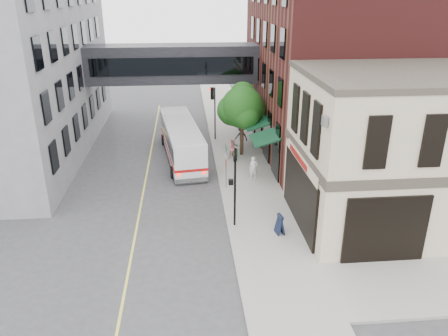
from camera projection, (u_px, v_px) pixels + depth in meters
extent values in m
plane|color=#38383A|center=(231.00, 247.00, 22.27)|extent=(120.00, 120.00, 0.00)
cube|color=gray|center=(238.00, 151.00, 35.31)|extent=(4.00, 60.00, 0.15)
cube|color=#BDB290|center=(395.00, 153.00, 23.32)|extent=(10.00, 8.00, 8.15)
cube|color=#38332B|center=(395.00, 152.00, 23.29)|extent=(10.12, 8.12, 0.50)
cube|color=#38332B|center=(408.00, 74.00, 21.71)|extent=(10.12, 8.12, 0.30)
cube|color=black|center=(299.00, 194.00, 23.74)|extent=(0.14, 6.40, 3.40)
cube|color=black|center=(299.00, 194.00, 23.74)|extent=(0.04, 5.90, 3.00)
cube|color=maroon|center=(298.00, 157.00, 23.55)|extent=(0.03, 3.60, 0.32)
cube|color=#4C1917|center=(338.00, 61.00, 34.27)|extent=(12.00, 18.00, 14.00)
cube|color=#0B321C|center=(253.00, 116.00, 34.06)|extent=(1.80, 13.00, 0.40)
cube|color=black|center=(173.00, 64.00, 36.14)|extent=(14.00, 3.00, 3.00)
cube|color=black|center=(172.00, 67.00, 34.71)|extent=(13.00, 0.08, 1.40)
cube|color=black|center=(173.00, 61.00, 37.57)|extent=(13.00, 0.08, 1.40)
cylinder|color=black|center=(235.00, 188.00, 23.24)|extent=(0.12, 0.12, 4.50)
cube|color=black|center=(231.00, 182.00, 23.08)|extent=(0.25, 0.22, 0.30)
imported|color=black|center=(235.00, 155.00, 22.53)|extent=(0.20, 0.16, 1.00)
cylinder|color=black|center=(215.00, 114.00, 37.06)|extent=(0.12, 0.12, 4.50)
cube|color=black|center=(212.00, 110.00, 36.91)|extent=(0.25, 0.22, 0.30)
cube|color=black|center=(212.00, 93.00, 36.37)|extent=(0.28, 0.28, 1.00)
sphere|color=#FF0C05|center=(210.00, 89.00, 36.23)|extent=(0.18, 0.18, 0.18)
cylinder|color=gray|center=(226.00, 166.00, 28.13)|extent=(0.08, 0.08, 3.00)
cube|color=white|center=(226.00, 156.00, 27.86)|extent=(0.03, 0.75, 0.22)
cube|color=#0C591E|center=(226.00, 148.00, 27.65)|extent=(0.03, 0.70, 0.18)
cube|color=#B20C0C|center=(226.00, 163.00, 28.05)|extent=(0.03, 0.30, 0.40)
cylinder|color=#382619|center=(242.00, 137.00, 33.84)|extent=(0.28, 0.28, 2.80)
sphere|color=#1A4512|center=(242.00, 107.00, 32.93)|extent=(3.20, 3.20, 3.20)
sphere|color=#1A4512|center=(252.00, 110.00, 33.61)|extent=(2.20, 2.20, 2.20)
sphere|color=#1A4512|center=(233.00, 110.00, 33.27)|extent=(2.40, 2.40, 2.40)
sphere|color=#1A4512|center=(243.00, 95.00, 33.19)|extent=(2.00, 2.00, 2.00)
cube|color=#D8CC4C|center=(147.00, 174.00, 31.06)|extent=(0.12, 40.00, 0.01)
cube|color=white|center=(181.00, 140.00, 33.46)|extent=(3.54, 10.53, 2.61)
cube|color=black|center=(181.00, 134.00, 33.29)|extent=(3.57, 10.36, 0.94)
cube|color=#B20C0C|center=(182.00, 146.00, 33.63)|extent=(3.59, 10.56, 0.20)
cylinder|color=black|center=(173.00, 172.00, 30.22)|extent=(0.38, 0.93, 0.90)
cylinder|color=black|center=(205.00, 170.00, 30.67)|extent=(0.38, 0.93, 0.90)
cylinder|color=black|center=(163.00, 140.00, 36.71)|extent=(0.38, 0.93, 0.90)
cylinder|color=black|center=(190.00, 138.00, 37.16)|extent=(0.38, 0.93, 0.90)
imported|color=white|center=(253.00, 168.00, 29.74)|extent=(0.60, 0.42, 1.56)
imported|color=pink|center=(233.00, 149.00, 33.15)|extent=(0.81, 0.64, 1.63)
imported|color=black|center=(241.00, 137.00, 35.82)|extent=(1.25, 1.09, 1.68)
cube|color=#135520|center=(235.00, 150.00, 34.02)|extent=(0.45, 0.41, 0.85)
cube|color=black|center=(280.00, 224.00, 23.06)|extent=(0.49, 0.66, 1.08)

